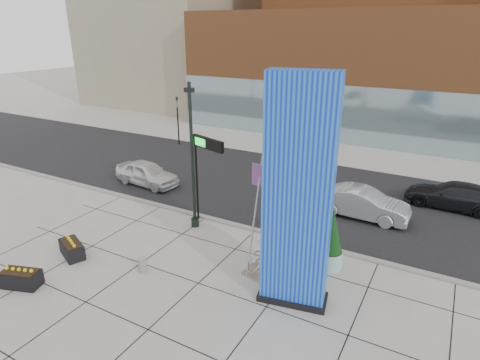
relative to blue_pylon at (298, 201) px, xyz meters
The scene contains 19 objects.
ground 6.17m from the blue_pylon, behind, with size 160.00×160.00×0.00m, color #9E9991.
street_asphalt 11.86m from the blue_pylon, 114.73° to the left, with size 80.00×12.00×0.02m, color black.
curb_edge 7.40m from the blue_pylon, 138.48° to the left, with size 80.00×0.30×0.12m, color gray.
tower_podium 27.42m from the blue_pylon, 97.69° to the left, with size 34.00×10.00×11.00m, color #A45C2F.
tower_glass_front 22.68m from the blue_pylon, 99.32° to the left, with size 34.00×0.60×5.00m, color #8CA5B2.
blue_pylon is the anchor object (origin of this frame).
lamp_post 7.39m from the blue_pylon, 154.64° to the left, with size 0.49×0.40×7.27m.
public_art_sculpture 3.00m from the blue_pylon, 145.94° to the left, with size 2.57×1.63×5.41m.
concrete_bollard 7.32m from the blue_pylon, 167.97° to the right, with size 0.33×0.33×0.65m, color gray.
overhead_street_sign 7.32m from the blue_pylon, 147.53° to the left, with size 2.13×0.85×4.62m.
round_planter_east 3.46m from the blue_pylon, 91.94° to the left, with size 0.99×0.99×2.47m.
round_planter_mid 4.00m from the blue_pylon, 79.30° to the left, with size 1.07×1.07×2.68m.
round_planter_west 4.75m from the blue_pylon, 103.06° to the left, with size 1.04×1.04×2.61m.
box_planter_north 10.59m from the blue_pylon, 169.15° to the right, with size 1.66×1.28×0.82m.
box_planter_south 11.22m from the blue_pylon, 155.68° to the right, with size 1.65×1.19×0.82m.
car_white_west 14.55m from the blue_pylon, 153.03° to the left, with size 1.79×4.46×1.52m, color white.
car_silver_mid 8.94m from the blue_pylon, 85.80° to the left, with size 1.68×4.82×1.59m, color #ACAFB4.
car_dark_east 13.34m from the blue_pylon, 68.17° to the left, with size 2.06×5.08×1.47m, color black.
traffic_signal 22.58m from the blue_pylon, 137.76° to the left, with size 0.15×0.18×4.10m.
Camera 1 is at (8.96, -11.98, 9.57)m, focal length 30.00 mm.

